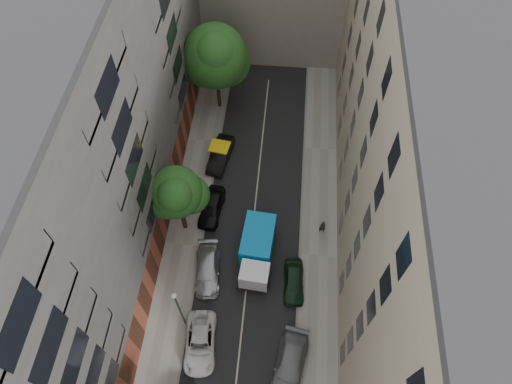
# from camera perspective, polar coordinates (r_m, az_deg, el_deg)

# --- Properties ---
(ground) EXTENTS (120.00, 120.00, 0.00)m
(ground) POSITION_cam_1_polar(r_m,az_deg,el_deg) (37.26, -0.72, -7.35)
(ground) COLOR #4C4C49
(ground) RESTS_ON ground
(road_surface) EXTENTS (8.00, 44.00, 0.02)m
(road_surface) POSITION_cam_1_polar(r_m,az_deg,el_deg) (37.25, -0.72, -7.34)
(road_surface) COLOR black
(road_surface) RESTS_ON ground
(sidewalk_left) EXTENTS (3.00, 44.00, 0.15)m
(sidewalk_left) POSITION_cam_1_polar(r_m,az_deg,el_deg) (37.88, -9.08, -6.53)
(sidewalk_left) COLOR gray
(sidewalk_left) RESTS_ON ground
(sidewalk_right) EXTENTS (3.00, 44.00, 0.15)m
(sidewalk_right) POSITION_cam_1_polar(r_m,az_deg,el_deg) (37.31, 7.80, -7.92)
(sidewalk_right) COLOR gray
(sidewalk_right) RESTS_ON ground
(building_left) EXTENTS (8.00, 44.00, 20.00)m
(building_left) POSITION_cam_1_polar(r_m,az_deg,el_deg) (31.33, -21.40, 2.83)
(building_left) COLOR #484643
(building_left) RESTS_ON ground
(building_right) EXTENTS (8.00, 44.00, 20.00)m
(building_right) POSITION_cam_1_polar(r_m,az_deg,el_deg) (29.94, 20.51, -0.23)
(building_right) COLOR tan
(building_right) RESTS_ON ground
(tarp_truck) EXTENTS (2.68, 5.92, 2.66)m
(tarp_truck) POSITION_cam_1_polar(r_m,az_deg,el_deg) (35.64, 0.12, -7.30)
(tarp_truck) COLOR black
(tarp_truck) RESTS_ON ground
(car_left_2) EXTENTS (2.55, 4.81, 1.29)m
(car_left_2) POSITION_cam_1_polar(r_m,az_deg,el_deg) (34.25, -6.99, -18.20)
(car_left_2) COLOR silver
(car_left_2) RESTS_ON ground
(car_left_3) EXTENTS (2.40, 4.82, 1.35)m
(car_left_3) POSITION_cam_1_polar(r_m,az_deg,el_deg) (36.04, -6.07, -9.57)
(car_left_3) COLOR #B1B1B6
(car_left_3) RESTS_ON ground
(car_left_4) EXTENTS (2.13, 4.36, 1.43)m
(car_left_4) POSITION_cam_1_polar(r_m,az_deg,el_deg) (38.59, -5.57, -1.88)
(car_left_4) COLOR black
(car_left_4) RESTS_ON ground
(car_left_5) EXTENTS (2.23, 4.63, 1.46)m
(car_left_5) POSITION_cam_1_polar(r_m,az_deg,el_deg) (41.69, -4.47, 4.69)
(car_left_5) COLOR black
(car_left_5) RESTS_ON ground
(car_right_1) EXTENTS (2.87, 5.32, 1.46)m
(car_right_1) POSITION_cam_1_polar(r_m,az_deg,el_deg) (33.65, 4.24, -20.84)
(car_right_1) COLOR slate
(car_right_1) RESTS_ON ground
(car_right_2) EXTENTS (1.72, 3.88, 1.30)m
(car_right_2) POSITION_cam_1_polar(r_m,az_deg,el_deg) (35.60, 4.74, -11.09)
(car_right_2) COLOR black
(car_right_2) RESTS_ON ground
(tree_mid) EXTENTS (4.50, 4.11, 7.47)m
(tree_mid) POSITION_cam_1_polar(r_m,az_deg,el_deg) (34.20, -9.80, -0.31)
(tree_mid) COLOR #382619
(tree_mid) RESTS_ON sidewalk_left
(tree_far) EXTENTS (6.02, 5.86, 9.14)m
(tree_far) POSITION_cam_1_polar(r_m,az_deg,el_deg) (42.39, -5.00, 16.27)
(tree_far) COLOR #382619
(tree_far) RESTS_ON sidewalk_left
(lamp_post) EXTENTS (0.36, 0.36, 5.73)m
(lamp_post) POSITION_cam_1_polar(r_m,az_deg,el_deg) (31.96, -9.69, -13.91)
(lamp_post) COLOR #16502D
(lamp_post) RESTS_ON sidewalk_left
(pedestrian) EXTENTS (0.59, 0.42, 1.53)m
(pedestrian) POSITION_cam_1_polar(r_m,az_deg,el_deg) (37.62, 8.29, -4.33)
(pedestrian) COLOR black
(pedestrian) RESTS_ON sidewalk_right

